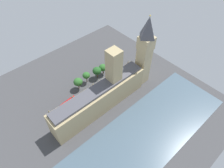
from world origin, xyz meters
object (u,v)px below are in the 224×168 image
(clock_tower, at_px, (145,51))
(plane_tree_leading, at_px, (86,75))
(plane_tree_under_trees, at_px, (78,82))
(pedestrian_corner, at_px, (84,104))
(plane_tree_opposite_hall, at_px, (103,68))
(parliament_building, at_px, (101,96))
(plane_tree_far_end, at_px, (97,71))
(street_lamp_midblock, at_px, (103,69))
(car_dark_green_by_river_gate, at_px, (101,83))
(car_black_trailing, at_px, (87,95))
(double_decker_bus_kerbside, at_px, (69,104))
(pedestrian_near_tower, at_px, (83,105))

(clock_tower, relative_size, plane_tree_leading, 5.84)
(plane_tree_under_trees, bearing_deg, plane_tree_leading, -81.36)
(clock_tower, relative_size, pedestrian_corner, 29.16)
(clock_tower, distance_m, plane_tree_under_trees, 46.52)
(plane_tree_opposite_hall, bearing_deg, clock_tower, -145.26)
(parliament_building, distance_m, plane_tree_under_trees, 21.94)
(plane_tree_far_end, distance_m, street_lamp_midblock, 6.27)
(plane_tree_leading, bearing_deg, street_lamp_midblock, -95.25)
(plane_tree_leading, bearing_deg, car_dark_green_by_river_gate, -144.77)
(pedestrian_corner, height_order, plane_tree_leading, plane_tree_leading)
(car_dark_green_by_river_gate, bearing_deg, clock_tower, 50.43)
(parliament_building, relative_size, car_black_trailing, 13.34)
(car_black_trailing, xyz_separation_m, plane_tree_far_end, (8.30, -15.54, 5.29))
(parliament_building, bearing_deg, double_decker_bus_kerbside, 48.09)
(parliament_building, relative_size, pedestrian_corner, 37.83)
(car_dark_green_by_river_gate, distance_m, pedestrian_near_tower, 20.49)
(car_dark_green_by_river_gate, relative_size, pedestrian_near_tower, 2.90)
(plane_tree_leading, distance_m, street_lamp_midblock, 14.11)
(plane_tree_opposite_hall, bearing_deg, plane_tree_under_trees, 89.63)
(clock_tower, xyz_separation_m, double_decker_bus_kerbside, (14.17, 49.52, -22.26))
(pedestrian_corner, xyz_separation_m, plane_tree_leading, (14.36, -13.53, 5.34))
(car_black_trailing, bearing_deg, plane_tree_far_end, -62.71)
(double_decker_bus_kerbside, bearing_deg, clock_tower, -111.18)
(parliament_building, distance_m, street_lamp_midblock, 29.65)
(parliament_building, height_order, car_dark_green_by_river_gate, parliament_building)
(clock_tower, distance_m, plane_tree_leading, 41.53)
(clock_tower, bearing_deg, street_lamp_midblock, 33.90)
(double_decker_bus_kerbside, distance_m, pedestrian_corner, 9.11)
(street_lamp_midblock, bearing_deg, plane_tree_leading, 84.75)
(car_dark_green_by_river_gate, distance_m, plane_tree_far_end, 8.70)
(pedestrian_corner, xyz_separation_m, plane_tree_opposite_hall, (13.09, -26.96, 5.02))
(double_decker_bus_kerbside, bearing_deg, plane_tree_far_end, -80.11)
(car_black_trailing, relative_size, plane_tree_far_end, 0.54)
(pedestrian_near_tower, xyz_separation_m, street_lamp_midblock, (13.21, -27.75, 3.32))
(car_dark_green_by_river_gate, height_order, plane_tree_far_end, plane_tree_far_end)
(plane_tree_under_trees, bearing_deg, parliament_building, -175.46)
(plane_tree_under_trees, bearing_deg, pedestrian_near_tower, 154.53)
(plane_tree_leading, bearing_deg, parliament_building, 165.69)
(parliament_building, relative_size, plane_tree_under_trees, 7.37)
(parliament_building, xyz_separation_m, car_black_trailing, (12.94, 1.74, -9.05))
(pedestrian_corner, distance_m, plane_tree_opposite_hall, 30.39)
(double_decker_bus_kerbside, height_order, pedestrian_near_tower, double_decker_bus_kerbside)
(double_decker_bus_kerbside, relative_size, plane_tree_far_end, 1.22)
(car_dark_green_by_river_gate, xyz_separation_m, car_black_trailing, (-1.86, 13.05, 0.00))
(double_decker_bus_kerbside, height_order, pedestrian_corner, double_decker_bus_kerbside)
(double_decker_bus_kerbside, height_order, plane_tree_leading, plane_tree_leading)
(parliament_building, xyz_separation_m, clock_tower, (-0.70, -34.51, 14.96))
(parliament_building, bearing_deg, plane_tree_far_end, -33.00)
(pedestrian_near_tower, bearing_deg, pedestrian_corner, -86.09)
(pedestrian_corner, distance_m, pedestrian_near_tower, 0.34)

